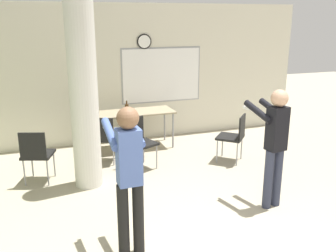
{
  "coord_description": "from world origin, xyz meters",
  "views": [
    {
      "loc": [
        -1.63,
        -2.48,
        2.51
      ],
      "look_at": [
        0.07,
        2.37,
        1.02
      ],
      "focal_mm": 40.0,
      "sensor_mm": 36.0,
      "label": 1
    }
  ],
  "objects": [
    {
      "name": "wall_back",
      "position": [
        0.02,
        5.06,
        1.4
      ],
      "size": [
        8.0,
        0.15,
        2.8
      ],
      "color": "beige",
      "rests_on": "ground_plane"
    },
    {
      "name": "person_playing_side",
      "position": [
        1.26,
        1.49,
        0.96
      ],
      "size": [
        0.42,
        0.63,
        1.64
      ],
      "color": "#2D3347",
      "rests_on": "ground_plane"
    },
    {
      "name": "chair_table_front",
      "position": [
        -0.09,
        3.43,
        0.51
      ],
      "size": [
        0.58,
        0.58,
        0.87
      ],
      "color": "black",
      "rests_on": "ground_plane"
    },
    {
      "name": "support_pillar",
      "position": [
        -1.02,
        3.01,
        1.4
      ],
      "size": [
        0.42,
        0.42,
        2.8
      ],
      "color": "silver",
      "rests_on": "ground_plane"
    },
    {
      "name": "bottle_on_table",
      "position": [
        -0.05,
        4.45,
        0.83
      ],
      "size": [
        0.08,
        0.08,
        0.23
      ],
      "color": "#4C3319",
      "rests_on": "folding_table"
    },
    {
      "name": "chair_near_pillar",
      "position": [
        -1.76,
        3.33,
        0.51
      ],
      "size": [
        0.56,
        0.56,
        0.87
      ],
      "color": "black",
      "rests_on": "ground_plane"
    },
    {
      "name": "waste_bin",
      "position": [
        -0.11,
        3.92,
        0.16
      ],
      "size": [
        0.25,
        0.25,
        0.33
      ],
      "color": "gray",
      "rests_on": "ground_plane"
    },
    {
      "name": "folding_table",
      "position": [
        0.08,
        4.47,
        0.69
      ],
      "size": [
        1.59,
        0.64,
        0.74
      ],
      "color": "tan",
      "rests_on": "ground_plane"
    },
    {
      "name": "chair_table_left",
      "position": [
        -0.62,
        3.83,
        0.51
      ],
      "size": [
        0.58,
        0.58,
        0.87
      ],
      "color": "black",
      "rests_on": "ground_plane"
    },
    {
      "name": "chair_mid_room",
      "position": [
        1.59,
        3.13,
        0.51
      ],
      "size": [
        0.62,
        0.62,
        0.87
      ],
      "color": "black",
      "rests_on": "ground_plane"
    },
    {
      "name": "person_playing_front",
      "position": [
        -0.82,
        1.06,
        0.98
      ],
      "size": [
        0.37,
        0.65,
        1.67
      ],
      "color": "black",
      "rests_on": "ground_plane"
    }
  ]
}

